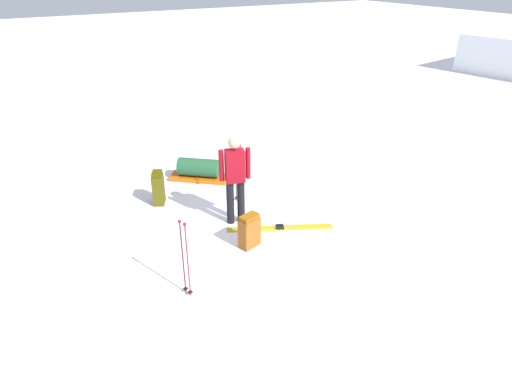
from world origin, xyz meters
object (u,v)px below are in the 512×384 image
object	(u,v)px
backpack_large_dark	(158,188)
gear_sled	(199,170)
ski_pair_near	(280,228)
backpack_bright	(249,231)
ski_poles_planted_near	(185,255)
ski_poles_planted_far	(238,170)
skier_standing	(235,176)

from	to	relation	value
backpack_large_dark	gear_sled	world-z (taller)	backpack_large_dark
ski_pair_near	backpack_bright	distance (m)	0.84
backpack_bright	ski_pair_near	bearing A→B (deg)	104.88
backpack_large_dark	gear_sled	size ratio (longest dim) A/B	0.55
ski_pair_near	backpack_large_dark	world-z (taller)	backpack_large_dark
backpack_bright	ski_poles_planted_near	xyz separation A→B (m)	(0.62, -1.41, 0.40)
backpack_large_dark	ski_poles_planted_far	bearing A→B (deg)	62.32
ski_poles_planted_near	ski_poles_planted_far	bearing A→B (deg)	136.36
ski_pair_near	gear_sled	xyz separation A→B (m)	(-2.68, -0.40, 0.21)
ski_pair_near	ski_poles_planted_near	distance (m)	2.42
backpack_large_dark	backpack_bright	bearing A→B (deg)	19.23
ski_poles_planted_near	backpack_bright	bearing A→B (deg)	113.61
skier_standing	ski_poles_planted_far	size ratio (longest dim) A/B	1.35
skier_standing	ski_poles_planted_near	bearing A→B (deg)	-47.90
skier_standing	backpack_large_dark	xyz separation A→B (m)	(-1.43, -0.98, -0.61)
backpack_bright	gear_sled	distance (m)	2.91
ski_pair_near	gear_sled	world-z (taller)	gear_sled
skier_standing	gear_sled	size ratio (longest dim) A/B	1.34
ski_poles_planted_far	ski_pair_near	bearing A→B (deg)	6.06
ski_pair_near	backpack_bright	size ratio (longest dim) A/B	2.97
skier_standing	backpack_bright	size ratio (longest dim) A/B	2.79
ski_poles_planted_far	gear_sled	distance (m)	1.47
ski_pair_near	ski_poles_planted_far	world-z (taller)	ski_poles_planted_far
skier_standing	backpack_large_dark	world-z (taller)	skier_standing
ski_pair_near	ski_poles_planted_far	size ratio (longest dim) A/B	1.44
skier_standing	backpack_large_dark	size ratio (longest dim) A/B	2.43
ski_poles_planted_far	backpack_bright	bearing A→B (deg)	-22.44
ski_pair_near	ski_poles_planted_far	xyz separation A→B (m)	(-1.32, -0.14, 0.69)
backpack_large_dark	ski_poles_planted_far	world-z (taller)	ski_poles_planted_far
ski_poles_planted_near	ski_poles_planted_far	size ratio (longest dim) A/B	0.99
ski_poles_planted_near	skier_standing	bearing A→B (deg)	132.10
ski_poles_planted_near	ski_pair_near	bearing A→B (deg)	110.64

